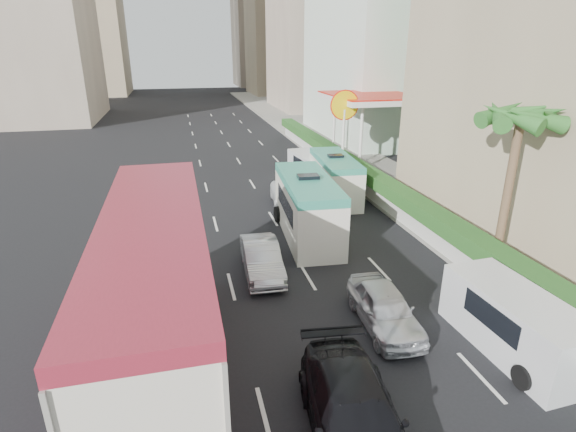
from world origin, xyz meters
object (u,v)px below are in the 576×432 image
object	(u,v)px
car_silver_lane_a	(262,273)
panel_van_near	(515,323)
panel_van_far	(312,168)
palm_tree	(508,193)
minibus_near	(308,208)
car_silver_lane_b	(383,325)
double_decker_bus	(161,305)
minibus_far	(335,178)
van_asset	(293,207)
shell_station	(370,129)

from	to	relation	value
car_silver_lane_a	panel_van_near	bearing A→B (deg)	-43.29
panel_van_far	palm_tree	size ratio (longest dim) A/B	0.76
car_silver_lane_a	minibus_near	bearing A→B (deg)	51.64
car_silver_lane_b	minibus_near	size ratio (longest dim) A/B	0.60
minibus_near	palm_tree	size ratio (longest dim) A/B	1.07
double_decker_bus	minibus_far	xyz separation A→B (m)	(10.11, 14.62, -1.19)
double_decker_bus	van_asset	distance (m)	15.60
van_asset	minibus_far	size ratio (longest dim) A/B	0.86
minibus_near	panel_van_near	size ratio (longest dim) A/B	1.40
double_decker_bus	panel_van_near	size ratio (longest dim) A/B	2.25
van_asset	car_silver_lane_b	bearing A→B (deg)	-81.80
car_silver_lane_a	car_silver_lane_b	world-z (taller)	car_silver_lane_b
van_asset	palm_tree	xyz separation A→B (m)	(6.66, -9.64, 3.38)
double_decker_bus	panel_van_near	xyz separation A→B (m)	(10.51, -1.09, -1.55)
palm_tree	shell_station	bearing A→B (deg)	83.40
car_silver_lane_a	van_asset	xyz separation A→B (m)	(3.33, 7.81, 0.00)
car_silver_lane_a	minibus_near	size ratio (longest dim) A/B	0.61
minibus_near	minibus_far	world-z (taller)	minibus_near
minibus_near	palm_tree	distance (m)	8.96
car_silver_lane_a	minibus_far	xyz separation A→B (m)	(6.30, 8.79, 1.34)
car_silver_lane_b	minibus_far	distance (m)	13.94
car_silver_lane_b	palm_tree	distance (m)	8.01
car_silver_lane_b	panel_van_far	world-z (taller)	panel_van_far
double_decker_bus	palm_tree	world-z (taller)	palm_tree
panel_van_near	panel_van_far	bearing A→B (deg)	89.31
palm_tree	minibus_near	bearing A→B (deg)	143.05
car_silver_lane_b	shell_station	world-z (taller)	shell_station
minibus_near	shell_station	size ratio (longest dim) A/B	0.85
car_silver_lane_b	double_decker_bus	bearing A→B (deg)	-168.53
panel_van_near	shell_station	xyz separation A→B (m)	(5.49, 24.09, 1.77)
panel_van_far	palm_tree	xyz separation A→B (m)	(3.97, -14.66, 2.41)
car_silver_lane_a	van_asset	size ratio (longest dim) A/B	0.81
shell_station	double_decker_bus	bearing A→B (deg)	-124.82
panel_van_near	minibus_far	bearing A→B (deg)	88.79
double_decker_bus	car_silver_lane_b	size ratio (longest dim) A/B	2.67
car_silver_lane_b	van_asset	world-z (taller)	van_asset
car_silver_lane_b	shell_station	distance (m)	23.81
double_decker_bus	van_asset	size ratio (longest dim) A/B	2.13
double_decker_bus	minibus_far	distance (m)	17.82
minibus_near	panel_van_near	xyz separation A→B (m)	(3.71, -10.35, -0.54)
car_silver_lane_a	panel_van_far	bearing A→B (deg)	67.47
car_silver_lane_a	palm_tree	distance (m)	10.70
minibus_far	shell_station	bearing A→B (deg)	59.82
double_decker_bus	minibus_far	bearing A→B (deg)	55.32
car_silver_lane_b	minibus_far	size ratio (longest dim) A/B	0.68
double_decker_bus	palm_tree	xyz separation A→B (m)	(13.80, 4.00, 0.85)
van_asset	palm_tree	distance (m)	12.19
minibus_far	palm_tree	bearing A→B (deg)	-65.96
car_silver_lane_b	van_asset	xyz separation A→B (m)	(-0.02, 12.57, 0.00)
car_silver_lane_b	panel_van_near	distance (m)	4.10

